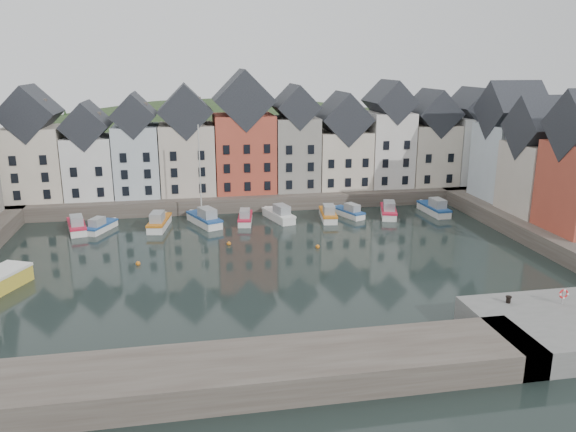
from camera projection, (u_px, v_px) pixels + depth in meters
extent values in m
plane|color=black|center=(273.00, 266.00, 58.95)|extent=(260.00, 260.00, 0.00)
cube|color=#453B35|center=(243.00, 193.00, 87.13)|extent=(90.00, 16.00, 2.00)
cube|color=#453B35|center=(570.00, 231.00, 67.96)|extent=(14.00, 54.00, 2.00)
cube|color=#453B35|center=(173.00, 380.00, 36.09)|extent=(50.00, 6.00, 2.00)
ellipsoid|color=#24361B|center=(232.00, 254.00, 116.84)|extent=(153.60, 70.40, 64.00)
sphere|color=black|center=(154.00, 130.00, 102.50)|extent=(5.77, 5.77, 5.77)
sphere|color=black|center=(344.00, 123.00, 118.70)|extent=(5.27, 5.27, 5.27)
sphere|color=black|center=(386.00, 127.00, 113.77)|extent=(5.07, 5.07, 5.07)
sphere|color=black|center=(301.00, 129.00, 111.68)|extent=(5.01, 5.01, 5.01)
sphere|color=black|center=(26.00, 140.00, 104.32)|extent=(3.94, 3.94, 3.94)
sphere|color=black|center=(361.00, 124.00, 118.85)|extent=(5.21, 5.21, 5.21)
sphere|color=black|center=(237.00, 126.00, 112.68)|extent=(5.45, 5.45, 5.45)
sphere|color=black|center=(426.00, 133.00, 109.41)|extent=(4.49, 4.49, 4.49)
cube|color=beige|center=(36.00, 163.00, 78.55)|extent=(7.67, 8.00, 10.07)
cube|color=black|center=(30.00, 113.00, 76.71)|extent=(7.67, 8.16, 7.67)
cube|color=silver|center=(91.00, 166.00, 80.01)|extent=(6.56, 8.00, 8.61)
cube|color=black|center=(87.00, 125.00, 78.43)|extent=(6.56, 8.16, 6.56)
cube|color=silver|center=(138.00, 160.00, 80.96)|extent=(6.20, 8.00, 10.02)
cube|color=black|center=(134.00, 114.00, 79.22)|extent=(6.20, 8.16, 6.20)
cube|color=beige|center=(187.00, 159.00, 82.19)|extent=(7.70, 8.00, 10.08)
cube|color=black|center=(185.00, 111.00, 80.34)|extent=(7.70, 8.16, 7.70)
cube|color=#B04532|center=(244.00, 153.00, 83.48)|extent=(8.69, 8.00, 11.28)
cube|color=black|center=(243.00, 100.00, 81.40)|extent=(8.69, 8.16, 8.69)
cube|color=gray|center=(295.00, 153.00, 84.88)|extent=(6.43, 8.00, 10.78)
cube|color=black|center=(295.00, 106.00, 83.02)|extent=(6.43, 8.16, 6.43)
cube|color=beige|center=(341.00, 159.00, 86.45)|extent=(7.88, 8.00, 8.56)
cube|color=black|center=(342.00, 118.00, 84.79)|extent=(7.88, 8.16, 7.88)
cube|color=silver|center=(387.00, 149.00, 87.36)|extent=(6.50, 8.00, 11.27)
cube|color=black|center=(389.00, 101.00, 85.43)|extent=(6.50, 8.16, 6.50)
cube|color=beige|center=(429.00, 154.00, 88.84)|extent=(7.23, 8.00, 9.32)
cube|color=black|center=(431.00, 112.00, 87.12)|extent=(7.23, 8.16, 7.23)
cube|color=silver|center=(469.00, 149.00, 89.90)|extent=(6.18, 8.00, 10.32)
cube|color=black|center=(473.00, 107.00, 88.12)|extent=(6.18, 8.16, 6.18)
cube|color=silver|center=(508.00, 162.00, 78.72)|extent=(7.47, 8.00, 10.38)
cube|color=black|center=(513.00, 110.00, 76.80)|extent=(7.62, 8.00, 8.00)
cube|color=beige|center=(542.00, 178.00, 71.32)|extent=(8.14, 8.00, 8.89)
cube|color=black|center=(548.00, 127.00, 69.61)|extent=(8.30, 8.00, 8.00)
sphere|color=#C46A17|center=(229.00, 244.00, 65.80)|extent=(0.50, 0.50, 0.50)
sphere|color=#C46A17|center=(318.00, 247.00, 64.70)|extent=(0.50, 0.50, 0.50)
sphere|color=#C46A17|center=(138.00, 263.00, 59.32)|extent=(0.50, 0.50, 0.50)
cube|color=silver|center=(77.00, 228.00, 71.10)|extent=(3.31, 6.50, 1.14)
cube|color=#BE1B36|center=(76.00, 224.00, 70.93)|extent=(3.44, 6.64, 0.26)
cube|color=gray|center=(77.00, 221.00, 69.94)|extent=(2.01, 2.77, 1.25)
cube|color=silver|center=(101.00, 228.00, 71.25)|extent=(3.67, 5.47, 0.97)
cube|color=navy|center=(101.00, 224.00, 71.11)|extent=(3.79, 5.60, 0.22)
cube|color=gray|center=(97.00, 222.00, 70.22)|extent=(2.01, 2.44, 1.06)
cube|color=silver|center=(160.00, 225.00, 72.54)|extent=(2.99, 6.73, 1.19)
cube|color=#C46A17|center=(159.00, 220.00, 72.37)|extent=(3.12, 6.87, 0.27)
cube|color=gray|center=(157.00, 217.00, 71.25)|extent=(1.92, 2.81, 1.30)
cube|color=silver|center=(204.00, 222.00, 73.96)|extent=(4.52, 7.07, 1.25)
cube|color=navy|center=(204.00, 217.00, 73.78)|extent=(4.68, 7.24, 0.28)
cube|color=gray|center=(207.00, 213.00, 72.77)|extent=(2.52, 3.13, 1.36)
cylinder|color=silver|center=(200.00, 173.00, 72.80)|extent=(0.16, 0.16, 12.48)
cube|color=silver|center=(245.00, 220.00, 74.98)|extent=(2.50, 5.74, 1.02)
cube|color=#BE1B36|center=(245.00, 216.00, 74.83)|extent=(2.61, 5.86, 0.23)
cube|color=gray|center=(245.00, 214.00, 73.88)|extent=(1.62, 2.39, 1.11)
cube|color=silver|center=(279.00, 217.00, 76.10)|extent=(3.68, 6.66, 1.17)
cube|color=silver|center=(279.00, 213.00, 75.93)|extent=(3.82, 6.82, 0.27)
cube|color=gray|center=(282.00, 210.00, 74.94)|extent=(2.17, 2.88, 1.28)
cube|color=silver|center=(328.00, 216.00, 76.51)|extent=(2.63, 6.29, 1.12)
cube|color=#C46A17|center=(328.00, 212.00, 76.34)|extent=(2.75, 6.43, 0.25)
cube|color=gray|center=(329.00, 210.00, 75.30)|extent=(1.74, 2.61, 1.22)
cube|color=silver|center=(348.00, 214.00, 77.92)|extent=(3.53, 5.61, 0.99)
cube|color=navy|center=(348.00, 210.00, 77.78)|extent=(3.66, 5.74, 0.22)
cube|color=gray|center=(352.00, 208.00, 76.98)|extent=(1.98, 2.47, 1.08)
cube|color=silver|center=(388.00, 213.00, 78.16)|extent=(3.67, 6.61, 1.16)
cube|color=#BE1B36|center=(389.00, 209.00, 77.99)|extent=(3.81, 6.77, 0.26)
cube|color=gray|center=(389.00, 206.00, 76.91)|extent=(2.15, 2.86, 1.27)
cube|color=silver|center=(434.00, 211.00, 79.34)|extent=(2.33, 6.65, 1.20)
cube|color=navy|center=(434.00, 206.00, 79.17)|extent=(2.45, 6.78, 0.27)
cube|color=gray|center=(438.00, 203.00, 78.08)|extent=(1.67, 2.70, 1.31)
cylinder|color=black|center=(508.00, 300.00, 45.16)|extent=(0.36, 0.36, 0.50)
cylinder|color=black|center=(509.00, 297.00, 45.09)|extent=(0.48, 0.48, 0.08)
cube|color=gray|center=(563.00, 298.00, 44.87)|extent=(0.10, 0.10, 1.10)
torus|color=red|center=(564.00, 294.00, 44.73)|extent=(0.80, 0.14, 0.80)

